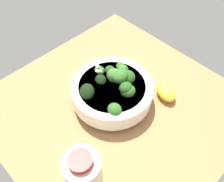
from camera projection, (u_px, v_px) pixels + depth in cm
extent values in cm
cube|color=#996D42|center=(115.00, 110.00, 72.63)|extent=(62.52, 62.52, 4.28)
cylinder|color=white|center=(112.00, 98.00, 71.69)|extent=(12.22, 12.22, 1.59)
cylinder|color=white|center=(112.00, 91.00, 69.23)|extent=(22.21, 22.21, 4.76)
cylinder|color=silver|center=(112.00, 86.00, 67.70)|extent=(18.00, 18.00, 0.80)
cylinder|color=#3C7A32|center=(126.00, 92.00, 66.77)|extent=(1.60, 1.92, 1.75)
ellipsoid|color=#23511C|center=(126.00, 88.00, 65.38)|extent=(5.07, 5.87, 4.92)
cylinder|color=#2F662B|center=(115.00, 114.00, 63.74)|extent=(1.96, 1.96, 1.20)
ellipsoid|color=#2D6023|center=(115.00, 110.00, 62.43)|extent=(3.56, 3.87, 3.27)
cylinder|color=#4A8F3C|center=(120.00, 70.00, 73.50)|extent=(1.34, 1.67, 1.70)
ellipsoid|color=#2D6023|center=(120.00, 67.00, 72.34)|extent=(4.43, 4.01, 3.90)
cylinder|color=#589D47|center=(123.00, 74.00, 72.20)|extent=(1.56, 1.36, 1.48)
ellipsoid|color=#386B2B|center=(123.00, 70.00, 71.00)|extent=(4.85, 5.21, 4.61)
cylinder|color=#4A8F3C|center=(110.00, 74.00, 71.38)|extent=(1.55, 1.65, 1.24)
ellipsoid|color=#194216|center=(110.00, 71.00, 70.26)|extent=(4.92, 4.55, 3.83)
cylinder|color=#3C7A32|center=(88.00, 96.00, 66.91)|extent=(2.06, 2.18, 1.76)
ellipsoid|color=black|center=(87.00, 92.00, 65.43)|extent=(6.57, 6.23, 4.74)
cylinder|color=#3C7A32|center=(100.00, 74.00, 72.16)|extent=(1.50, 1.38, 1.31)
ellipsoid|color=#386B2B|center=(100.00, 71.00, 71.09)|extent=(4.28, 4.16, 3.44)
cylinder|color=#589D47|center=(114.00, 80.00, 69.53)|extent=(1.58, 1.59, 1.25)
ellipsoid|color=#386B2B|center=(114.00, 75.00, 68.24)|extent=(5.62, 5.60, 5.99)
cylinder|color=#589D47|center=(128.00, 82.00, 69.54)|extent=(2.20, 2.21, 1.81)
ellipsoid|color=#23511C|center=(128.00, 77.00, 68.00)|extent=(4.62, 4.79, 4.90)
cylinder|color=#2F662B|center=(117.00, 79.00, 70.70)|extent=(1.52, 1.36, 1.14)
ellipsoid|color=#23511C|center=(117.00, 75.00, 69.67)|extent=(4.53, 4.74, 3.64)
cylinder|color=#4A8F3C|center=(120.00, 80.00, 68.41)|extent=(1.64, 1.73, 1.28)
ellipsoid|color=#2D6023|center=(120.00, 76.00, 67.14)|extent=(5.07, 4.99, 4.22)
cylinder|color=#2F662B|center=(102.00, 82.00, 69.75)|extent=(1.54, 1.40, 1.18)
ellipsoid|color=black|center=(102.00, 79.00, 68.69)|extent=(4.15, 4.37, 3.52)
cylinder|color=#4A8F3C|center=(128.00, 95.00, 66.90)|extent=(1.67, 1.70, 1.43)
ellipsoid|color=#2D6023|center=(128.00, 91.00, 65.69)|extent=(5.82, 6.02, 4.59)
ellipsoid|color=#DBBC84|center=(97.00, 65.00, 69.03)|extent=(1.86, 1.99, 1.08)
ellipsoid|color=#DBBC84|center=(98.00, 71.00, 68.35)|extent=(1.95, 2.03, 0.42)
ellipsoid|color=#DBBC84|center=(119.00, 73.00, 67.25)|extent=(1.93, 2.05, 0.55)
ellipsoid|color=yellow|center=(166.00, 92.00, 71.71)|extent=(7.05, 8.32, 3.82)
cylinder|color=beige|center=(84.00, 177.00, 51.17)|extent=(7.49, 7.49, 13.96)
cylinder|color=maroon|center=(80.00, 161.00, 45.22)|extent=(4.63, 4.63, 1.43)
cylinder|color=#C5ECB8|center=(84.00, 179.00, 51.85)|extent=(7.64, 7.64, 5.36)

